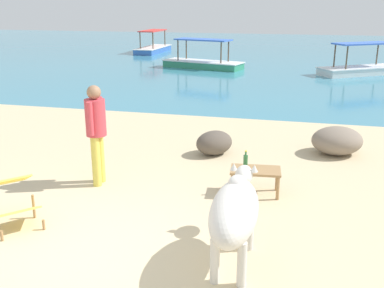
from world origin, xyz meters
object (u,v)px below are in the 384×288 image
object	(u,v)px
deck_chair_far	(13,198)
boat_green	(203,62)
person_standing	(96,128)
cow	(235,210)
low_bench_table	(255,173)
boat_blue	(153,48)
boat_white	(361,68)
bottle	(246,162)

from	to	relation	value
deck_chair_far	boat_green	size ratio (longest dim) A/B	0.24
boat_green	person_standing	bearing A→B (deg)	110.55
cow	deck_chair_far	bearing A→B (deg)	84.62
low_bench_table	boat_blue	xyz separation A→B (m)	(-8.25, 19.56, -0.09)
boat_green	boat_white	world-z (taller)	same
cow	boat_green	xyz separation A→B (m)	(-3.88, 15.72, -0.40)
cow	person_standing	world-z (taller)	person_standing
bottle	boat_green	world-z (taller)	boat_green
boat_white	bottle	bearing A→B (deg)	-136.52
deck_chair_far	cow	bearing A→B (deg)	37.40
deck_chair_far	bottle	bearing A→B (deg)	73.77
deck_chair_far	boat_white	world-z (taller)	boat_white
cow	boat_white	size ratio (longest dim) A/B	0.47
bottle	person_standing	size ratio (longest dim) A/B	0.18
low_bench_table	bottle	bearing A→B (deg)	-176.43
deck_chair_far	person_standing	size ratio (longest dim) A/B	0.57
bottle	cow	bearing A→B (deg)	-85.94
cow	boat_blue	distance (m)	23.10
deck_chair_far	boat_white	distance (m)	16.28
bottle	boat_green	size ratio (longest dim) A/B	0.08
boat_green	boat_blue	bearing A→B (deg)	-38.57
person_standing	low_bench_table	bearing A→B (deg)	0.11
low_bench_table	boat_white	xyz separation A→B (m)	(2.87, 13.40, -0.09)
low_bench_table	boat_green	distance (m)	14.25
person_standing	boat_green	world-z (taller)	person_standing
cow	boat_green	distance (m)	16.20
low_bench_table	boat_blue	distance (m)	21.23
bottle	boat_white	bearing A→B (deg)	77.32
bottle	boat_green	bearing A→B (deg)	105.25
low_bench_table	boat_white	distance (m)	13.70
low_bench_table	boat_white	size ratio (longest dim) A/B	0.22
deck_chair_far	person_standing	distance (m)	1.75
person_standing	boat_white	distance (m)	14.64
cow	bottle	distance (m)	2.00
person_standing	bottle	bearing A→B (deg)	-0.21
cow	person_standing	distance (m)	3.10
person_standing	boat_blue	distance (m)	20.59
boat_green	boat_blue	xyz separation A→B (m)	(-4.35, 5.86, 0.00)
person_standing	boat_white	world-z (taller)	person_standing
boat_green	bottle	bearing A→B (deg)	120.11
cow	low_bench_table	size ratio (longest dim) A/B	2.18
person_standing	boat_green	xyz separation A→B (m)	(-1.39, 13.90, -0.70)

